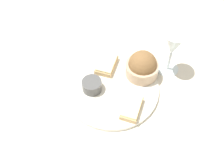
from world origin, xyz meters
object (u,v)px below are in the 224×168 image
at_px(wine_glass, 173,46).
at_px(fork, 197,108).
at_px(cheese_toast_near, 107,64).
at_px(cheese_toast_far, 132,108).
at_px(napkin, 161,154).
at_px(salad_bowl, 142,66).
at_px(sauce_ramekin, 92,84).

height_order(wine_glass, fork, wine_glass).
distance_m(cheese_toast_near, wine_glass, 0.23).
distance_m(cheese_toast_far, wine_glass, 0.24).
bearing_deg(napkin, fork, 136.46).
bearing_deg(salad_bowl, napkin, 4.24).
bearing_deg(salad_bowl, wine_glass, 104.54).
bearing_deg(fork, napkin, -43.54).
relative_size(salad_bowl, cheese_toast_near, 1.03).
xyz_separation_m(cheese_toast_far, fork, (-0.00, 0.21, -0.02)).
relative_size(salad_bowl, wine_glass, 0.66).
xyz_separation_m(sauce_ramekin, cheese_toast_near, (-0.09, 0.05, -0.01)).
xyz_separation_m(salad_bowl, sauce_ramekin, (0.05, -0.17, -0.02)).
bearing_deg(salad_bowl, sauce_ramekin, -73.05).
xyz_separation_m(cheese_toast_near, napkin, (0.32, 0.14, -0.02)).
bearing_deg(cheese_toast_far, fork, 90.03).
bearing_deg(sauce_ramekin, wine_glass, 106.08).
bearing_deg(cheese_toast_near, cheese_toast_far, 20.57).
relative_size(salad_bowl, cheese_toast_far, 1.05).
relative_size(cheese_toast_near, wine_glass, 0.64).
bearing_deg(sauce_ramekin, salad_bowl, 106.95).
bearing_deg(napkin, cheese_toast_far, -154.24).
distance_m(salad_bowl, wine_glass, 0.12).
distance_m(cheese_toast_near, napkin, 0.35).
bearing_deg(salad_bowl, cheese_toast_far, -19.07).
bearing_deg(salad_bowl, cheese_toast_near, -108.21).
relative_size(cheese_toast_far, fork, 0.59).
distance_m(cheese_toast_near, fork, 0.33).
bearing_deg(wine_glass, sauce_ramekin, -73.92).
bearing_deg(salad_bowl, fork, 48.45).
relative_size(sauce_ramekin, napkin, 0.41).
distance_m(cheese_toast_far, fork, 0.21).
xyz_separation_m(cheese_toast_far, wine_glass, (-0.17, 0.14, 0.09)).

